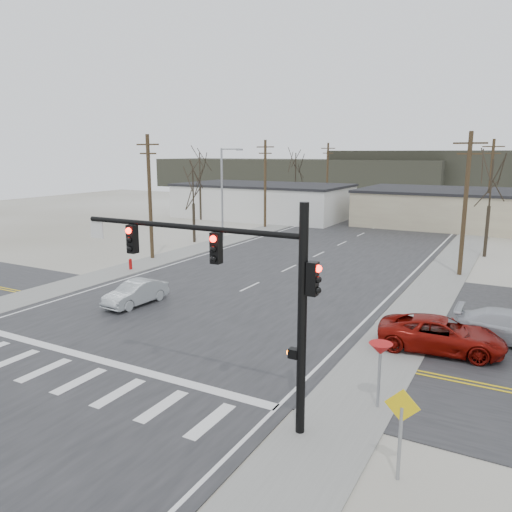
{
  "coord_description": "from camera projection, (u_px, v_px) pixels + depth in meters",
  "views": [
    {
      "loc": [
        15.37,
        -19.21,
        8.57
      ],
      "look_at": [
        1.56,
        5.99,
        2.6
      ],
      "focal_mm": 35.0,
      "sensor_mm": 36.0,
      "label": 1
    }
  ],
  "objects": [
    {
      "name": "upole_left_b",
      "position": [
        150.0,
        195.0,
        40.12
      ],
      "size": [
        2.2,
        0.3,
        10.0
      ],
      "color": "#3E2F1D",
      "rests_on": "ground"
    },
    {
      "name": "building_left_far",
      "position": [
        263.0,
        201.0,
        66.88
      ],
      "size": [
        22.3,
        12.3,
        4.5
      ],
      "color": "silver",
      "rests_on": "ground"
    },
    {
      "name": "sidewalk_left",
      "position": [
        215.0,
        244.0,
        47.62
      ],
      "size": [
        3.0,
        90.0,
        0.06
      ],
      "primitive_type": "cube",
      "color": "gray",
      "rests_on": "ground"
    },
    {
      "name": "car_far_b",
      "position": [
        388.0,
        204.0,
        77.7
      ],
      "size": [
        2.17,
        4.44,
        1.46
      ],
      "primitive_type": "imported",
      "rotation": [
        0.0,
        0.0,
        -0.11
      ],
      "color": "black",
      "rests_on": "main_road"
    },
    {
      "name": "yield_sign",
      "position": [
        380.0,
        351.0,
        16.63
      ],
      "size": [
        0.8,
        0.8,
        2.35
      ],
      "color": "gray",
      "rests_on": "ground"
    },
    {
      "name": "streetlight_main",
      "position": [
        224.0,
        189.0,
        48.41
      ],
      "size": [
        2.4,
        0.25,
        9.0
      ],
      "color": "gray",
      "rests_on": "ground"
    },
    {
      "name": "upole_right_a",
      "position": [
        465.0,
        202.0,
        34.45
      ],
      "size": [
        2.2,
        0.3,
        10.0
      ],
      "color": "#3E2F1D",
      "rests_on": "ground"
    },
    {
      "name": "ground",
      "position": [
        173.0,
        324.0,
        25.47
      ],
      "size": [
        140.0,
        140.0,
        0.0
      ],
      "primitive_type": "plane",
      "color": "silver",
      "rests_on": "ground"
    },
    {
      "name": "sedan_crossing",
      "position": [
        136.0,
        293.0,
        28.44
      ],
      "size": [
        1.67,
        4.17,
        1.35
      ],
      "primitive_type": "imported",
      "rotation": [
        0.0,
        0.0,
        -0.06
      ],
      "color": "#9AA1A4",
      "rests_on": "main_road"
    },
    {
      "name": "diamond_sign",
      "position": [
        401.0,
        425.0,
        13.01
      ],
      "size": [
        0.92,
        0.1,
        2.61
      ],
      "color": "gray",
      "rests_on": "ground"
    },
    {
      "name": "building_right_far",
      "position": [
        476.0,
        209.0,
        58.1
      ],
      "size": [
        26.3,
        14.3,
        4.3
      ],
      "color": "#C0B893",
      "rests_on": "ground"
    },
    {
      "name": "sidewalk_right",
      "position": [
        450.0,
        268.0,
        37.64
      ],
      "size": [
        3.0,
        90.0,
        0.06
      ],
      "primitive_type": "cube",
      "color": "gray",
      "rests_on": "ground"
    },
    {
      "name": "tree_left_far",
      "position": [
        296.0,
        169.0,
        70.27
      ],
      "size": [
        3.96,
        3.96,
        8.82
      ],
      "color": "#332A1F",
      "rests_on": "ground"
    },
    {
      "name": "upole_left_d",
      "position": [
        327.0,
        175.0,
        74.46
      ],
      "size": [
        2.2,
        0.3,
        10.0
      ],
      "color": "#3E2F1D",
      "rests_on": "ground"
    },
    {
      "name": "upole_left_c",
      "position": [
        265.0,
        182.0,
        57.29
      ],
      "size": [
        2.2,
        0.3,
        10.0
      ],
      "color": "#3E2F1D",
      "rests_on": "ground"
    },
    {
      "name": "tree_left_mid",
      "position": [
        200.0,
        171.0,
        63.74
      ],
      "size": [
        3.96,
        3.96,
        8.82
      ],
      "color": "#332A1F",
      "rests_on": "ground"
    },
    {
      "name": "main_road",
      "position": [
        295.0,
        266.0,
        38.34
      ],
      "size": [
        18.0,
        110.0,
        0.05
      ],
      "primitive_type": "cube",
      "color": "black",
      "rests_on": "ground"
    },
    {
      "name": "tree_left_near",
      "position": [
        193.0,
        188.0,
        47.69
      ],
      "size": [
        3.3,
        3.3,
        7.35
      ],
      "color": "#332A1F",
      "rests_on": "ground"
    },
    {
      "name": "car_parked_red",
      "position": [
        441.0,
        335.0,
        21.77
      ],
      "size": [
        5.54,
        2.99,
        1.48
      ],
      "primitive_type": "imported",
      "rotation": [
        0.0,
        0.0,
        1.67
      ],
      "color": "maroon",
      "rests_on": "parking_lot"
    },
    {
      "name": "upole_right_b",
      "position": [
        490.0,
        185.0,
        53.34
      ],
      "size": [
        2.2,
        0.3,
        10.0
      ],
      "color": "#3E2F1D",
      "rests_on": "ground"
    },
    {
      "name": "car_far_a",
      "position": [
        403.0,
        210.0,
        67.8
      ],
      "size": [
        2.84,
        5.99,
        1.69
      ],
      "primitive_type": "imported",
      "rotation": [
        0.0,
        0.0,
        3.23
      ],
      "color": "black",
      "rests_on": "main_road"
    },
    {
      "name": "hill_left",
      "position": [
        294.0,
        174.0,
        120.22
      ],
      "size": [
        70.0,
        18.0,
        7.0
      ],
      "primitive_type": "cube",
      "color": "#333026",
      "rests_on": "ground"
    },
    {
      "name": "cross_road",
      "position": [
        173.0,
        323.0,
        25.46
      ],
      "size": [
        90.0,
        10.0,
        0.04
      ],
      "primitive_type": "cube",
      "color": "black",
      "rests_on": "ground"
    },
    {
      "name": "traffic_signal_mast",
      "position": [
        246.0,
        281.0,
        15.48
      ],
      "size": [
        8.95,
        0.43,
        7.2
      ],
      "color": "black",
      "rests_on": "ground"
    },
    {
      "name": "tree_right_mid",
      "position": [
        491.0,
        186.0,
        40.7
      ],
      "size": [
        3.74,
        3.74,
        8.33
      ],
      "color": "#332A1F",
      "rests_on": "ground"
    },
    {
      "name": "fire_hydrant",
      "position": [
        130.0,
        264.0,
        37.04
      ],
      "size": [
        0.24,
        0.24,
        0.87
      ],
      "color": "#A50C0C",
      "rests_on": "ground"
    }
  ]
}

